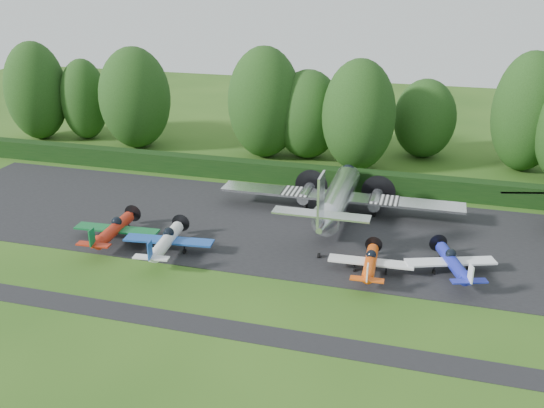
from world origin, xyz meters
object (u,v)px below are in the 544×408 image
(light_plane_red, at_px, (114,230))
(light_plane_blue, at_px, (453,262))
(transport_plane, at_px, (337,198))
(light_plane_white, at_px, (167,241))
(light_plane_orange, at_px, (370,263))

(light_plane_red, xyz_separation_m, light_plane_blue, (26.36, 1.66, -0.07))
(transport_plane, relative_size, light_plane_white, 2.94)
(light_plane_red, xyz_separation_m, light_plane_orange, (20.62, 0.14, -0.14))
(light_plane_orange, xyz_separation_m, light_plane_blue, (5.73, 1.52, 0.07))
(light_plane_white, relative_size, light_plane_orange, 1.14)
(transport_plane, xyz_separation_m, light_plane_white, (-11.42, -10.57, -0.82))
(transport_plane, xyz_separation_m, light_plane_red, (-16.42, -9.77, -0.82))
(light_plane_white, distance_m, light_plane_blue, 21.49)
(light_plane_blue, bearing_deg, light_plane_white, -153.84)
(light_plane_red, relative_size, light_plane_white, 1.00)
(light_plane_blue, bearing_deg, transport_plane, 160.36)
(transport_plane, height_order, light_plane_white, transport_plane)
(transport_plane, distance_m, light_plane_orange, 10.55)
(transport_plane, distance_m, light_plane_white, 15.58)
(light_plane_red, distance_m, light_plane_blue, 26.41)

